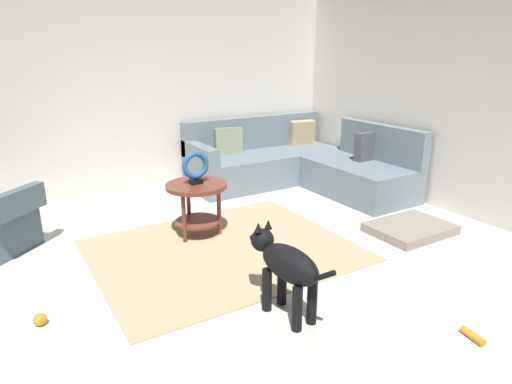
{
  "coord_description": "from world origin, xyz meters",
  "views": [
    {
      "loc": [
        -1.56,
        -2.7,
        1.79
      ],
      "look_at": [
        0.45,
        0.6,
        0.55
      ],
      "focal_mm": 31.26,
      "sensor_mm": 36.0,
      "label": 1
    }
  ],
  "objects_px": {
    "dog": "(285,265)",
    "dog_toy_rope": "(473,336)",
    "dog_toy_ball": "(40,319)",
    "side_table": "(197,196)",
    "dog_bed_mat": "(410,229)",
    "torus_sculpture": "(195,167)",
    "sectional_couch": "(299,165)"
  },
  "relations": [
    {
      "from": "sectional_couch",
      "to": "dog_toy_rope",
      "type": "relative_size",
      "value": 13.26
    },
    {
      "from": "dog_bed_mat",
      "to": "dog_toy_rope",
      "type": "bearing_deg",
      "value": -127.07
    },
    {
      "from": "dog",
      "to": "dog_toy_ball",
      "type": "height_order",
      "value": "dog"
    },
    {
      "from": "dog",
      "to": "dog_toy_rope",
      "type": "relative_size",
      "value": 5.0
    },
    {
      "from": "side_table",
      "to": "dog_bed_mat",
      "type": "distance_m",
      "value": 2.19
    },
    {
      "from": "sectional_couch",
      "to": "dog_bed_mat",
      "type": "xyz_separation_m",
      "value": [
        -0.01,
        -1.93,
        -0.25
      ]
    },
    {
      "from": "side_table",
      "to": "torus_sculpture",
      "type": "distance_m",
      "value": 0.29
    },
    {
      "from": "side_table",
      "to": "dog_toy_ball",
      "type": "xyz_separation_m",
      "value": [
        -1.56,
        -0.87,
        -0.37
      ]
    },
    {
      "from": "side_table",
      "to": "dog_toy_ball",
      "type": "height_order",
      "value": "side_table"
    },
    {
      "from": "dog_bed_mat",
      "to": "dog_toy_rope",
      "type": "height_order",
      "value": "dog_bed_mat"
    },
    {
      "from": "sectional_couch",
      "to": "dog_toy_ball",
      "type": "distance_m",
      "value": 3.86
    },
    {
      "from": "dog",
      "to": "dog_toy_ball",
      "type": "relative_size",
      "value": 9.58
    },
    {
      "from": "torus_sculpture",
      "to": "dog_toy_ball",
      "type": "distance_m",
      "value": 1.9
    },
    {
      "from": "sectional_couch",
      "to": "dog_toy_rope",
      "type": "xyz_separation_m",
      "value": [
        -1.08,
        -3.35,
        -0.27
      ]
    },
    {
      "from": "side_table",
      "to": "torus_sculpture",
      "type": "bearing_deg",
      "value": -97.13
    },
    {
      "from": "sectional_couch",
      "to": "torus_sculpture",
      "type": "height_order",
      "value": "sectional_couch"
    },
    {
      "from": "side_table",
      "to": "dog_toy_ball",
      "type": "relative_size",
      "value": 6.78
    },
    {
      "from": "dog_bed_mat",
      "to": "dog_toy_ball",
      "type": "distance_m",
      "value": 3.44
    },
    {
      "from": "torus_sculpture",
      "to": "dog",
      "type": "height_order",
      "value": "torus_sculpture"
    },
    {
      "from": "dog_toy_ball",
      "to": "dog_toy_rope",
      "type": "distance_m",
      "value": 2.87
    },
    {
      "from": "dog_toy_rope",
      "to": "dog",
      "type": "bearing_deg",
      "value": 134.6
    },
    {
      "from": "sectional_couch",
      "to": "dog_toy_ball",
      "type": "height_order",
      "value": "sectional_couch"
    },
    {
      "from": "dog_toy_rope",
      "to": "dog_toy_ball",
      "type": "bearing_deg",
      "value": 145.56
    },
    {
      "from": "torus_sculpture",
      "to": "dog_bed_mat",
      "type": "relative_size",
      "value": 0.41
    },
    {
      "from": "dog",
      "to": "dog_toy_ball",
      "type": "xyz_separation_m",
      "value": [
        -1.5,
        0.74,
        -0.33
      ]
    },
    {
      "from": "torus_sculpture",
      "to": "dog_bed_mat",
      "type": "bearing_deg",
      "value": -29.82
    },
    {
      "from": "sectional_couch",
      "to": "dog",
      "type": "xyz_separation_m",
      "value": [
        -1.95,
        -2.47,
        0.09
      ]
    },
    {
      "from": "sectional_couch",
      "to": "dog",
      "type": "bearing_deg",
      "value": -128.28
    },
    {
      "from": "torus_sculpture",
      "to": "dog_toy_ball",
      "type": "xyz_separation_m",
      "value": [
        -1.56,
        -0.87,
        -0.67
      ]
    },
    {
      "from": "sectional_couch",
      "to": "side_table",
      "type": "bearing_deg",
      "value": -155.53
    },
    {
      "from": "dog",
      "to": "torus_sculpture",
      "type": "bearing_deg",
      "value": 81.93
    },
    {
      "from": "dog_bed_mat",
      "to": "dog_toy_ball",
      "type": "relative_size",
      "value": 9.04
    }
  ]
}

